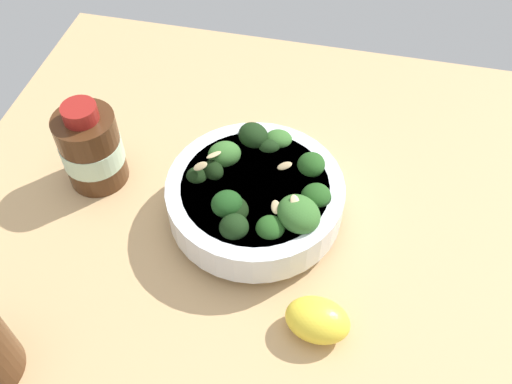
% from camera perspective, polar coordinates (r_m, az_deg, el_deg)
% --- Properties ---
extents(ground_plane, '(0.70, 0.70, 0.04)m').
position_cam_1_polar(ground_plane, '(0.70, -2.53, -3.07)').
color(ground_plane, tan).
extents(bowl_of_broccoli, '(0.20, 0.20, 0.09)m').
position_cam_1_polar(bowl_of_broccoli, '(0.65, 0.15, -0.10)').
color(bowl_of_broccoli, white).
rests_on(bowl_of_broccoli, ground_plane).
extents(lemon_wedge, '(0.05, 0.07, 0.04)m').
position_cam_1_polar(lemon_wedge, '(0.59, 6.23, -12.70)').
color(lemon_wedge, yellow).
rests_on(lemon_wedge, ground_plane).
extents(bottle_short, '(0.07, 0.07, 0.12)m').
position_cam_1_polar(bottle_short, '(0.71, -16.28, 4.29)').
color(bottle_short, '#472814').
rests_on(bottle_short, ground_plane).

